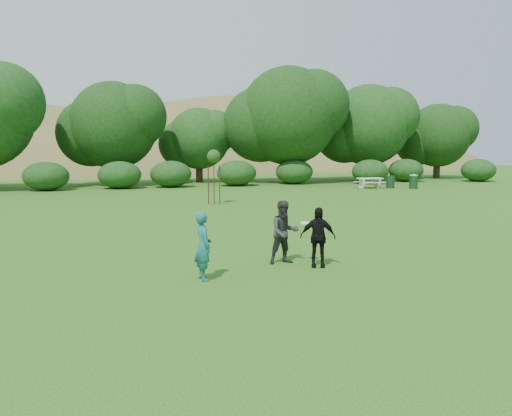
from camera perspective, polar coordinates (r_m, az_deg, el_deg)
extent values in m
plane|color=#19470C|center=(12.67, 3.79, -6.52)|extent=(120.00, 120.00, 0.00)
imported|color=#166563|center=(11.17, -6.06, -4.33)|extent=(0.45, 0.61, 1.54)
imported|color=#29292B|center=(12.69, 3.26, -2.78)|extent=(0.80, 0.63, 1.61)
imported|color=black|center=(12.42, 7.07, -3.32)|extent=(0.95, 0.64, 1.49)
cylinder|color=#143821|center=(37.94, 15.10, 2.90)|extent=(0.60, 0.60, 0.90)
cylinder|color=white|center=(12.66, 5.68, -1.73)|extent=(0.27, 0.27, 0.05)
cylinder|color=#361E15|center=(26.09, -4.82, 3.17)|extent=(0.05, 0.05, 2.50)
sphere|color=#244518|center=(26.04, -4.85, 5.91)|extent=(0.70, 0.70, 0.70)
cylinder|color=#3B2117|center=(26.05, -5.47, 2.60)|extent=(0.06, 0.06, 2.00)
cylinder|color=#3D2218|center=(26.16, -4.17, 2.64)|extent=(0.06, 0.06, 2.00)
cube|color=silver|center=(37.29, 12.89, 3.32)|extent=(1.80, 0.75, 0.08)
cube|color=beige|center=(37.01, 11.99, 2.72)|extent=(0.10, 0.70, 0.68)
cube|color=beige|center=(37.64, 13.74, 2.75)|extent=(0.10, 0.70, 0.68)
cube|color=#B7B4A9|center=(36.79, 13.33, 2.82)|extent=(1.80, 0.28, 0.06)
cube|color=beige|center=(37.84, 12.44, 2.95)|extent=(1.80, 0.28, 0.06)
cylinder|color=#14391D|center=(37.77, 17.55, 2.80)|extent=(0.60, 0.60, 0.90)
ellipsoid|color=gray|center=(37.74, 17.58, 3.56)|extent=(0.60, 0.60, 0.20)
ellipsoid|color=olive|center=(88.71, 0.06, -4.31)|extent=(100.00, 64.00, 52.00)
ellipsoid|color=olive|center=(70.40, -16.56, -2.08)|extent=(80.00, 50.00, 28.00)
ellipsoid|color=olive|center=(79.91, 9.38, -0.05)|extent=(60.00, 44.00, 24.00)
cylinder|color=#3A2616|center=(40.62, -15.84, 4.47)|extent=(0.68, 0.68, 2.80)
sphere|color=#194214|center=(40.62, -15.99, 9.06)|extent=(6.73, 6.73, 6.73)
cylinder|color=#3A2616|center=(43.23, -6.50, 4.47)|extent=(0.60, 0.60, 2.27)
sphere|color=#194214|center=(43.20, -6.55, 7.89)|extent=(5.22, 5.22, 5.22)
cylinder|color=#3A2616|center=(42.08, 3.67, 5.15)|extent=(0.76, 0.76, 3.32)
sphere|color=#194214|center=(42.14, 3.71, 10.46)|extent=(8.12, 8.12, 8.12)
cylinder|color=#3A2616|center=(46.29, 12.64, 4.94)|extent=(0.71, 0.71, 2.97)
sphere|color=#194214|center=(46.31, 12.75, 9.23)|extent=(7.19, 7.19, 7.19)
cylinder|color=#3A2616|center=(51.43, 19.96, 4.58)|extent=(0.62, 0.62, 2.45)
sphere|color=#194214|center=(51.41, 20.09, 7.80)|extent=(6.03, 6.03, 6.03)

